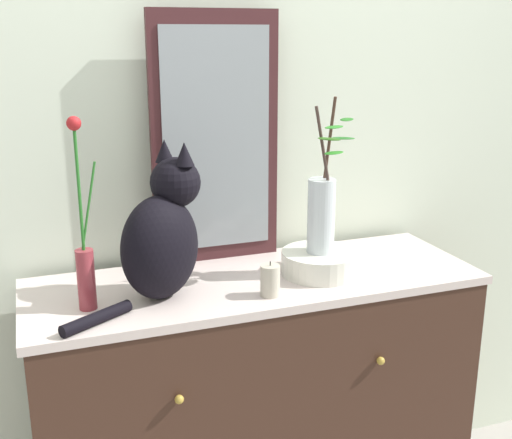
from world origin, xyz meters
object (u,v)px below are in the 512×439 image
at_px(candle_pillar, 270,281).
at_px(vase_glass_clear, 322,211).
at_px(cat_sitting, 162,235).
at_px(sideboard, 256,417).
at_px(bowl_porcelain, 320,263).
at_px(mirror_leaning, 216,140).
at_px(vase_slim_green, 85,259).

bearing_deg(candle_pillar, vase_glass_clear, 27.51).
bearing_deg(cat_sitting, sideboard, 8.61).
xyz_separation_m(bowl_porcelain, vase_glass_clear, (0.00, -0.00, 0.16)).
height_order(mirror_leaning, bowl_porcelain, mirror_leaning).
height_order(cat_sitting, candle_pillar, cat_sitting).
xyz_separation_m(sideboard, bowl_porcelain, (0.19, -0.03, 0.51)).
distance_m(bowl_porcelain, candle_pillar, 0.23).
xyz_separation_m(vase_slim_green, bowl_porcelain, (0.68, 0.02, -0.10)).
bearing_deg(mirror_leaning, vase_slim_green, -148.61).
bearing_deg(cat_sitting, vase_slim_green, -176.13).
bearing_deg(vase_glass_clear, candle_pillar, -152.49).
xyz_separation_m(mirror_leaning, vase_glass_clear, (0.25, -0.24, -0.19)).
bearing_deg(sideboard, cat_sitting, -171.39).
distance_m(cat_sitting, vase_glass_clear, 0.48).
distance_m(sideboard, cat_sitting, 0.71).
distance_m(mirror_leaning, cat_sitting, 0.40).
height_order(sideboard, vase_slim_green, vase_slim_green).
bearing_deg(bowl_porcelain, candle_pillar, -151.94).
bearing_deg(vase_glass_clear, mirror_leaning, 136.01).
xyz_separation_m(vase_glass_clear, candle_pillar, (-0.20, -0.11, -0.15)).
distance_m(mirror_leaning, bowl_porcelain, 0.49).
xyz_separation_m(mirror_leaning, bowl_porcelain, (0.25, -0.24, -0.35)).
relative_size(cat_sitting, candle_pillar, 4.26).
bearing_deg(candle_pillar, bowl_porcelain, 28.06).
relative_size(bowl_porcelain, candle_pillar, 2.30).
bearing_deg(mirror_leaning, vase_glass_clear, -43.99).
bearing_deg(candle_pillar, vase_slim_green, 170.23).
height_order(mirror_leaning, vase_slim_green, mirror_leaning).
distance_m(vase_glass_clear, candle_pillar, 0.28).
height_order(vase_slim_green, vase_glass_clear, vase_glass_clear).
height_order(cat_sitting, bowl_porcelain, cat_sitting).
relative_size(sideboard, vase_slim_green, 2.66).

